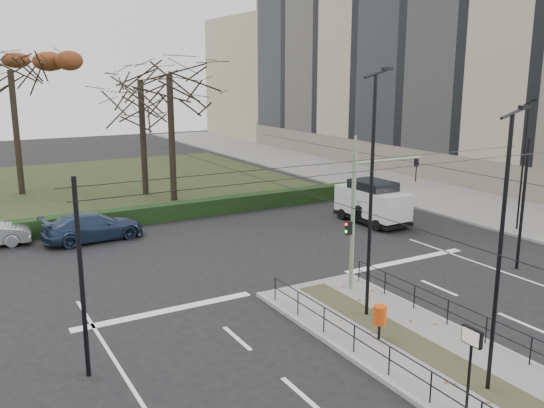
% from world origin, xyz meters
% --- Properties ---
extents(ground, '(140.00, 140.00, 0.00)m').
position_xyz_m(ground, '(0.00, 0.00, 0.00)').
color(ground, black).
rests_on(ground, ground).
extents(median_island, '(4.40, 15.00, 0.14)m').
position_xyz_m(median_island, '(0.00, -2.50, 0.07)').
color(median_island, '#615E5C').
rests_on(median_island, ground).
extents(sidewalk_east, '(8.00, 90.00, 0.14)m').
position_xyz_m(sidewalk_east, '(18.00, 22.00, 0.07)').
color(sidewalk_east, '#615E5C').
rests_on(sidewalk_east, ground).
extents(park, '(38.00, 26.00, 0.10)m').
position_xyz_m(park, '(-6.00, 32.00, 0.05)').
color(park, '#232C16').
rests_on(park, ground).
extents(hedge, '(38.00, 1.00, 1.00)m').
position_xyz_m(hedge, '(-6.00, 18.60, 0.50)').
color(hedge, black).
rests_on(hedge, ground).
extents(apartment_block, '(13.09, 52.10, 21.64)m').
position_xyz_m(apartment_block, '(27.97, 23.97, 10.39)').
color(apartment_block, tan).
rests_on(apartment_block, ground).
extents(median_railing, '(4.14, 13.24, 0.92)m').
position_xyz_m(median_railing, '(0.00, -2.60, 0.98)').
color(median_railing, black).
rests_on(median_railing, median_island).
extents(catenary, '(20.00, 34.00, 6.00)m').
position_xyz_m(catenary, '(0.00, 1.62, 3.42)').
color(catenary, black).
rests_on(catenary, ground).
extents(traffic_light, '(3.81, 2.18, 5.61)m').
position_xyz_m(traffic_light, '(1.58, 3.52, 3.40)').
color(traffic_light, gray).
rests_on(traffic_light, median_island).
extents(litter_bin, '(0.45, 0.45, 1.15)m').
position_xyz_m(litter_bin, '(-0.75, -0.62, 0.97)').
color(litter_bin, black).
rests_on(litter_bin, median_island).
extents(info_panel, '(0.13, 0.60, 2.31)m').
position_xyz_m(info_panel, '(-1.51, -5.00, 1.96)').
color(info_panel, black).
rests_on(info_panel, median_island).
extents(streetlamp_median_near, '(0.65, 0.13, 7.81)m').
position_xyz_m(streetlamp_median_near, '(-0.14, -4.55, 4.11)').
color(streetlamp_median_near, black).
rests_on(streetlamp_median_near, median_island).
extents(streetlamp_median_far, '(0.73, 0.15, 8.80)m').
position_xyz_m(streetlamp_median_far, '(0.16, 1.13, 4.61)').
color(streetlamp_median_far, black).
rests_on(streetlamp_median_far, median_island).
extents(streetlamp_sidewalk, '(0.60, 0.12, 7.22)m').
position_xyz_m(streetlamp_sidewalk, '(15.11, 6.24, 3.81)').
color(streetlamp_sidewalk, black).
rests_on(streetlamp_sidewalk, sidewalk_east).
extents(parked_car_third, '(5.39, 2.50, 1.52)m').
position_xyz_m(parked_car_third, '(-6.12, 16.33, 0.76)').
color(parked_car_third, '#202F4B').
rests_on(parked_car_third, ground).
extents(white_van, '(2.31, 4.91, 2.56)m').
position_xyz_m(white_van, '(9.18, 11.82, 1.33)').
color(white_van, silver).
rests_on(white_van, ground).
extents(rust_tree, '(8.76, 8.76, 11.70)m').
position_xyz_m(rust_tree, '(-7.93, 30.91, 8.99)').
color(rust_tree, black).
rests_on(rust_tree, park).
extents(bare_tree_center, '(6.32, 6.32, 10.91)m').
position_xyz_m(bare_tree_center, '(-0.07, 26.32, 7.70)').
color(bare_tree_center, black).
rests_on(bare_tree_center, park).
extents(bare_tree_near, '(7.59, 7.59, 11.43)m').
position_xyz_m(bare_tree_near, '(1.01, 23.36, 8.07)').
color(bare_tree_near, black).
rests_on(bare_tree_near, park).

